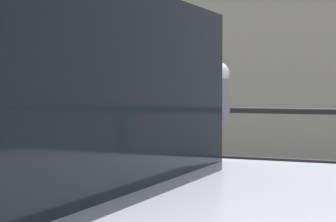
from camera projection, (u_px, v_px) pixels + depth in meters
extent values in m
cylinder|color=slate|center=(216.00, 205.00, 3.88)|extent=(0.07, 0.07, 1.08)
cylinder|color=slate|center=(217.00, 100.00, 3.86)|extent=(0.17, 0.17, 0.27)
sphere|color=silver|center=(217.00, 74.00, 3.85)|extent=(0.16, 0.16, 0.16)
cube|color=black|center=(212.00, 90.00, 3.77)|extent=(0.09, 0.01, 0.07)
cube|color=white|center=(212.00, 108.00, 3.78)|extent=(0.10, 0.01, 0.09)
cylinder|color=#1E233F|center=(128.00, 208.00, 4.43)|extent=(0.15, 0.15, 0.82)
cylinder|color=#1E233F|center=(146.00, 212.00, 4.29)|extent=(0.15, 0.15, 0.82)
cube|color=maroon|center=(137.00, 110.00, 4.33)|extent=(0.48, 0.37, 0.62)
sphere|color=tan|center=(136.00, 51.00, 4.32)|extent=(0.22, 0.22, 0.22)
cylinder|color=maroon|center=(114.00, 107.00, 4.52)|extent=(0.09, 0.09, 0.58)
cylinder|color=maroon|center=(174.00, 100.00, 4.22)|extent=(0.22, 0.35, 0.56)
cylinder|color=black|center=(274.00, 111.00, 5.91)|extent=(24.00, 0.06, 0.06)
cylinder|color=black|center=(273.00, 160.00, 5.93)|extent=(24.00, 0.05, 0.05)
cylinder|color=black|center=(38.00, 153.00, 7.03)|extent=(0.06, 0.06, 1.07)
cylinder|color=black|center=(186.00, 161.00, 6.30)|extent=(0.06, 0.06, 1.07)
cube|color=#ADA38E|center=(331.00, 61.00, 9.21)|extent=(32.00, 0.50, 3.71)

